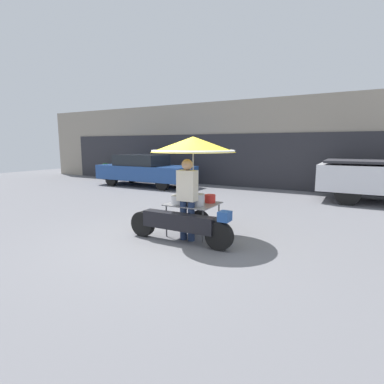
% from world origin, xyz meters
% --- Properties ---
extents(ground_plane, '(36.00, 36.00, 0.00)m').
position_xyz_m(ground_plane, '(0.00, 0.00, 0.00)').
color(ground_plane, slate).
extents(shopfront_building, '(28.00, 2.06, 3.89)m').
position_xyz_m(shopfront_building, '(0.00, 9.24, 1.93)').
color(shopfront_building, gray).
rests_on(shopfront_building, ground).
extents(vendor_motorcycle_cart, '(2.28, 1.76, 2.08)m').
position_xyz_m(vendor_motorcycle_cart, '(0.17, 0.59, 1.58)').
color(vendor_motorcycle_cart, black).
rests_on(vendor_motorcycle_cart, ground).
extents(vendor_person, '(0.38, 0.22, 1.64)m').
position_xyz_m(vendor_person, '(0.24, 0.29, 0.92)').
color(vendor_person, navy).
rests_on(vendor_person, ground).
extents(parked_car, '(4.67, 1.73, 1.45)m').
position_xyz_m(parked_car, '(-5.54, 6.34, 0.75)').
color(parked_car, black).
rests_on(parked_car, ground).
extents(potted_plant, '(0.67, 0.67, 0.89)m').
position_xyz_m(potted_plant, '(-9.34, 7.66, 0.52)').
color(potted_plant, gray).
rests_on(potted_plant, ground).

